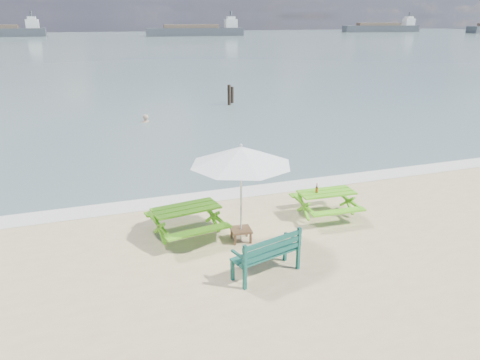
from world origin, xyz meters
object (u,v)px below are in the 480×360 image
object	(u,v)px
picnic_table_left	(187,222)
picnic_table_right	(326,204)
swimmer	(146,130)
side_table	(241,234)
patio_umbrella	(241,156)
park_bench	(266,262)
beer_bottle	(317,190)

from	to	relation	value
picnic_table_left	picnic_table_right	xyz separation A→B (m)	(3.76, -0.05, -0.03)
picnic_table_right	swimmer	size ratio (longest dim) A/B	1.07
side_table	patio_umbrella	world-z (taller)	patio_umbrella
patio_umbrella	picnic_table_right	bearing A→B (deg)	13.46
park_bench	patio_umbrella	world-z (taller)	patio_umbrella
side_table	beer_bottle	size ratio (longest dim) A/B	2.00
side_table	patio_umbrella	size ratio (longest dim) A/B	0.20
park_bench	swimmer	bearing A→B (deg)	90.41
patio_umbrella	swimmer	bearing A→B (deg)	90.57
patio_umbrella	beer_bottle	bearing A→B (deg)	15.11
patio_umbrella	park_bench	bearing A→B (deg)	-91.00
side_table	picnic_table_left	bearing A→B (deg)	149.79
beer_bottle	swimmer	distance (m)	13.72
picnic_table_right	beer_bottle	bearing A→B (deg)	-179.85
beer_bottle	side_table	bearing A→B (deg)	-164.89
picnic_table_left	beer_bottle	bearing A→B (deg)	-0.76
picnic_table_left	picnic_table_right	distance (m)	3.76
side_table	patio_umbrella	distance (m)	1.95
side_table	beer_bottle	world-z (taller)	beer_bottle
swimmer	patio_umbrella	bearing A→B (deg)	-89.43
patio_umbrella	swimmer	world-z (taller)	patio_umbrella
side_table	patio_umbrella	bearing A→B (deg)	-86.42
picnic_table_right	patio_umbrella	distance (m)	3.22
picnic_table_right	park_bench	xyz separation A→B (m)	(-2.64, -2.23, -0.05)
side_table	swimmer	xyz separation A→B (m)	(-0.14, 14.07, -0.56)
picnic_table_right	swimmer	xyz separation A→B (m)	(-2.75, 13.44, -0.73)
picnic_table_left	patio_umbrella	world-z (taller)	patio_umbrella
park_bench	patio_umbrella	bearing A→B (deg)	89.00
park_bench	patio_umbrella	distance (m)	2.43
picnic_table_right	beer_bottle	size ratio (longest dim) A/B	6.56
picnic_table_right	beer_bottle	world-z (taller)	beer_bottle
patio_umbrella	beer_bottle	distance (m)	2.74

